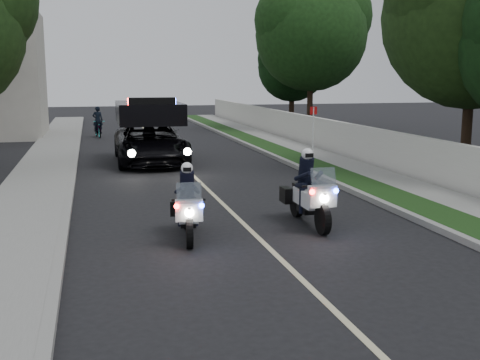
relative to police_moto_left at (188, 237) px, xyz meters
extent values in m
plane|color=black|center=(1.47, -2.14, 0.00)|extent=(120.00, 120.00, 0.00)
cube|color=gray|center=(5.57, 7.86, 0.07)|extent=(0.20, 60.00, 0.15)
cube|color=#193814|center=(6.27, 7.86, 0.08)|extent=(1.20, 60.00, 0.16)
cube|color=gray|center=(7.57, 7.86, 0.08)|extent=(1.40, 60.00, 0.16)
cube|color=beige|center=(8.57, 7.86, 0.75)|extent=(0.22, 60.00, 1.50)
cube|color=gray|center=(-2.63, 7.86, 0.07)|extent=(0.20, 60.00, 0.15)
cube|color=gray|center=(-3.73, 7.86, 0.08)|extent=(2.00, 60.00, 0.16)
cube|color=#BFB78C|center=(1.47, 7.86, 0.00)|extent=(0.12, 50.00, 0.01)
imported|color=black|center=(0.32, 11.44, 0.00)|extent=(2.77, 5.88, 2.85)
imported|color=black|center=(-1.58, 22.30, 0.00)|extent=(0.89, 1.92, 0.97)
imported|color=black|center=(-1.58, 22.30, 0.00)|extent=(0.60, 0.43, 1.57)
camera|label=1|loc=(-1.95, -12.38, 3.47)|focal=44.40mm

